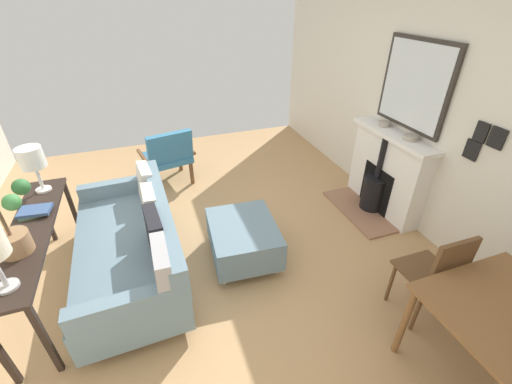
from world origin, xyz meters
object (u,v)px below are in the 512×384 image
at_px(table_lamp_near_end, 32,159).
at_px(fireplace, 384,176).
at_px(dining_table, 502,318).
at_px(dining_chair_near_fireplace, 437,272).
at_px(armchair_accent, 168,154).
at_px(console_table, 34,238).
at_px(book_stack, 35,211).
at_px(mantel_bowl_near, 384,124).
at_px(ottoman, 243,238).
at_px(mantel_bowl_far, 410,137).
at_px(sofa, 134,246).

bearing_deg(table_lamp_near_end, fireplace, 172.38).
relative_size(table_lamp_near_end, dining_table, 0.49).
height_order(dining_table, dining_chair_near_fireplace, dining_chair_near_fireplace).
distance_m(armchair_accent, console_table, 2.10).
bearing_deg(book_stack, armchair_accent, -131.91).
bearing_deg(mantel_bowl_near, console_table, 5.82).
distance_m(fireplace, ottoman, 1.94).
height_order(mantel_bowl_far, book_stack, mantel_bowl_far).
distance_m(ottoman, console_table, 1.84).
relative_size(mantel_bowl_near, console_table, 0.08).
bearing_deg(sofa, mantel_bowl_near, -172.68).
xyz_separation_m(mantel_bowl_far, dining_table, (0.73, 1.81, -0.44)).
distance_m(fireplace, dining_chair_near_fireplace, 1.68).
distance_m(table_lamp_near_end, dining_chair_near_fireplace, 3.66).
relative_size(ottoman, armchair_accent, 1.01).
distance_m(table_lamp_near_end, dining_table, 3.95).
relative_size(console_table, table_lamp_near_end, 3.83).
relative_size(sofa, dining_chair_near_fireplace, 2.07).
bearing_deg(mantel_bowl_near, armchair_accent, -27.49).
height_order(table_lamp_near_end, book_stack, table_lamp_near_end).
distance_m(mantel_bowl_far, armchair_accent, 3.05).
distance_m(mantel_bowl_near, dining_chair_near_fireplace, 1.96).
relative_size(fireplace, sofa, 0.63).
xyz_separation_m(table_lamp_near_end, dining_table, (-3.00, 2.53, -0.46)).
bearing_deg(armchair_accent, ottoman, 106.03).
xyz_separation_m(fireplace, armchair_accent, (2.43, -1.50, 0.01)).
xyz_separation_m(armchair_accent, table_lamp_near_end, (1.28, 1.01, 0.61)).
height_order(mantel_bowl_near, console_table, mantel_bowl_near).
bearing_deg(sofa, console_table, -0.24).
bearing_deg(dining_table, armchair_accent, -63.98).
bearing_deg(mantel_bowl_far, console_table, -0.91).
relative_size(book_stack, dining_table, 0.30).
height_order(mantel_bowl_near, mantel_bowl_far, mantel_bowl_near).
distance_m(mantel_bowl_far, dining_table, 2.00).
relative_size(fireplace, armchair_accent, 1.41).
height_order(sofa, dining_table, sofa).
bearing_deg(mantel_bowl_near, dining_chair_near_fireplace, 67.26).
distance_m(fireplace, sofa, 2.97).
relative_size(fireplace, console_table, 0.69).
height_order(mantel_bowl_near, book_stack, mantel_bowl_near).
distance_m(armchair_accent, book_stack, 1.94).
bearing_deg(mantel_bowl_far, mantel_bowl_near, -90.00).
distance_m(sofa, ottoman, 1.06).
xyz_separation_m(mantel_bowl_near, mantel_bowl_far, (-0.00, 0.44, -0.00)).
height_order(mantel_bowl_far, table_lamp_near_end, table_lamp_near_end).
bearing_deg(console_table, sofa, 179.76).
xyz_separation_m(fireplace, dining_chair_near_fireplace, (0.70, 1.52, 0.07)).
bearing_deg(fireplace, ottoman, 8.65).
relative_size(mantel_bowl_far, sofa, 0.08).
bearing_deg(sofa, fireplace, -176.91).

